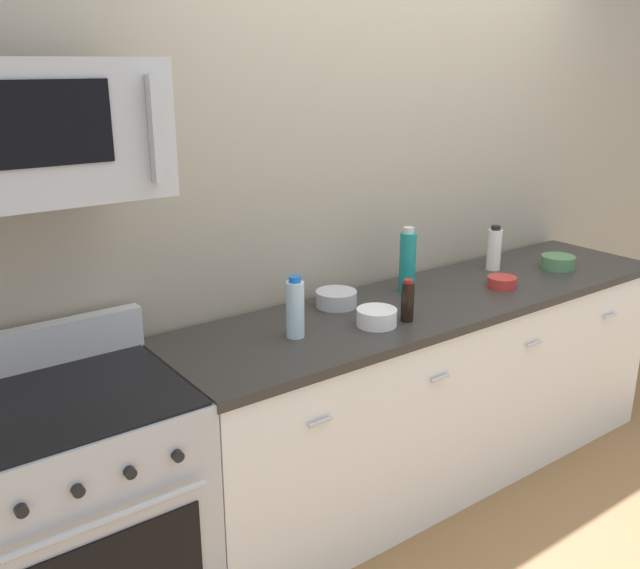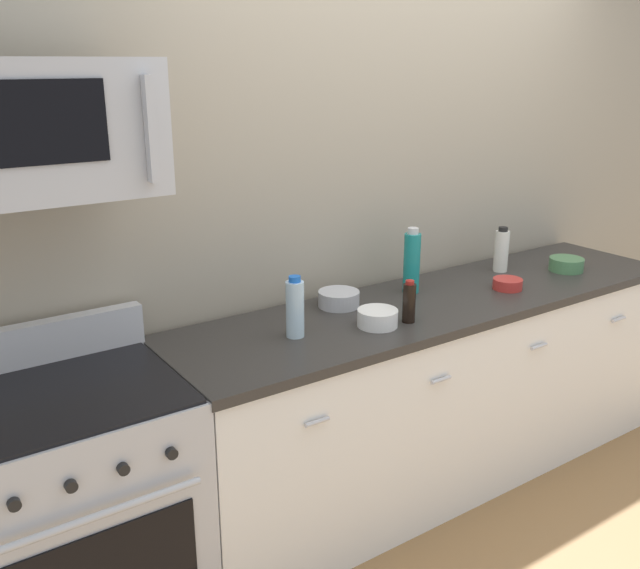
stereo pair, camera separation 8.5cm
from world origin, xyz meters
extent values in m
plane|color=olive|center=(0.00, 0.00, 0.00)|extent=(6.83, 6.83, 0.00)
cube|color=#9E937F|center=(0.00, 0.41, 1.35)|extent=(5.69, 0.10, 2.70)
cube|color=white|center=(0.00, 0.00, 0.44)|extent=(2.57, 0.62, 0.88)
cube|color=#2D2B28|center=(0.00, 0.00, 0.90)|extent=(2.60, 0.65, 0.04)
cube|color=black|center=(0.00, -0.28, 0.05)|extent=(2.57, 0.02, 0.10)
cylinder|color=silver|center=(-0.90, -0.32, 0.72)|extent=(0.10, 0.02, 0.02)
cylinder|color=silver|center=(-0.30, -0.32, 0.72)|extent=(0.10, 0.02, 0.02)
cylinder|color=silver|center=(0.30, -0.32, 0.72)|extent=(0.10, 0.02, 0.02)
cylinder|color=silver|center=(0.90, -0.32, 0.72)|extent=(0.10, 0.02, 0.02)
cube|color=#B7BABF|center=(-1.68, 0.00, 0.46)|extent=(0.76, 0.64, 0.91)
cylinder|color=#B7BABF|center=(-1.68, -0.35, 0.68)|extent=(0.61, 0.02, 0.02)
cube|color=#B7BABF|center=(-1.68, 0.29, 0.99)|extent=(0.76, 0.06, 0.16)
cube|color=black|center=(-1.68, 0.00, 0.92)|extent=(0.73, 0.61, 0.01)
cylinder|color=black|center=(-1.90, -0.33, 0.79)|extent=(0.04, 0.02, 0.04)
cylinder|color=black|center=(-1.75, -0.33, 0.79)|extent=(0.04, 0.02, 0.04)
cylinder|color=black|center=(-1.60, -0.33, 0.79)|extent=(0.04, 0.02, 0.04)
cylinder|color=black|center=(-1.45, -0.33, 0.79)|extent=(0.04, 0.02, 0.04)
cube|color=#B7BABF|center=(-1.68, 0.05, 1.75)|extent=(0.74, 0.40, 0.40)
cube|color=black|center=(-1.74, -0.15, 1.78)|extent=(0.48, 0.01, 0.22)
cube|color=#B7BABF|center=(-1.38, -0.17, 1.75)|extent=(0.02, 0.04, 0.30)
cylinder|color=black|center=(-0.33, -0.14, 1.00)|extent=(0.05, 0.05, 0.16)
cylinder|color=maroon|center=(-0.33, -0.14, 1.09)|extent=(0.03, 0.03, 0.02)
cylinder|color=silver|center=(0.54, 0.14, 1.02)|extent=(0.07, 0.07, 0.21)
cylinder|color=black|center=(0.54, 0.14, 1.14)|extent=(0.05, 0.05, 0.02)
cylinder|color=#197F7A|center=(-0.06, 0.14, 1.06)|extent=(0.08, 0.08, 0.28)
cylinder|color=beige|center=(-0.06, 0.14, 1.21)|extent=(0.05, 0.05, 0.03)
cylinder|color=silver|center=(-0.79, -0.01, 1.03)|extent=(0.07, 0.07, 0.22)
cylinder|color=blue|center=(-0.79, -0.01, 1.15)|extent=(0.05, 0.05, 0.02)
cylinder|color=#B72D28|center=(0.34, -0.08, 0.94)|extent=(0.14, 0.14, 0.05)
torus|color=#B72D28|center=(0.34, -0.08, 0.97)|extent=(0.14, 0.14, 0.01)
cylinder|color=#B72D28|center=(0.34, -0.08, 0.92)|extent=(0.08, 0.08, 0.01)
cylinder|color=#477A4C|center=(0.82, -0.05, 0.95)|extent=(0.17, 0.17, 0.07)
torus|color=#477A4C|center=(0.82, -0.05, 0.98)|extent=(0.17, 0.17, 0.01)
cylinder|color=#477A4C|center=(0.82, -0.05, 0.92)|extent=(0.09, 0.09, 0.01)
cylinder|color=#B2B5BA|center=(-0.45, 0.17, 0.95)|extent=(0.18, 0.18, 0.07)
torus|color=#B2B5BA|center=(-0.45, 0.17, 0.98)|extent=(0.18, 0.18, 0.01)
cylinder|color=#B2B5BA|center=(-0.45, 0.17, 0.93)|extent=(0.10, 0.10, 0.01)
cylinder|color=white|center=(-0.46, -0.11, 0.95)|extent=(0.16, 0.16, 0.07)
torus|color=white|center=(-0.46, -0.11, 0.99)|extent=(0.16, 0.16, 0.01)
cylinder|color=white|center=(-0.46, -0.11, 0.93)|extent=(0.09, 0.09, 0.01)
camera|label=1|loc=(-2.20, -2.08, 1.94)|focal=39.00mm
camera|label=2|loc=(-2.13, -2.13, 1.94)|focal=39.00mm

